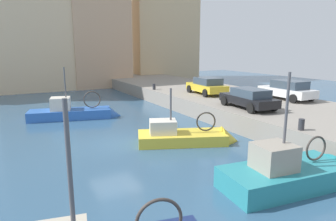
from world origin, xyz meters
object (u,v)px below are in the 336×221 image
object	(u,v)px
fishing_boat_teal	(292,182)
mooring_bollard_mid	(301,124)
fishing_boat_blue	(75,117)
parked_car_black	(249,98)
parked_car_white	(287,90)
mooring_bollard_north	(154,87)
parked_car_yellow	(207,86)
fishing_boat_yellow	(189,141)

from	to	relation	value
fishing_boat_teal	mooring_bollard_mid	world-z (taller)	fishing_boat_teal
fishing_boat_blue	parked_car_black	bearing A→B (deg)	-39.05
fishing_boat_teal	mooring_bollard_mid	xyz separation A→B (m)	(3.10, 2.16, 1.35)
parked_car_white	mooring_bollard_mid	world-z (taller)	parked_car_white
parked_car_white	mooring_bollard_north	xyz separation A→B (m)	(-6.55, 9.65, -0.46)
parked_car_white	mooring_bollard_north	world-z (taller)	parked_car_white
fishing_boat_teal	parked_car_yellow	xyz separation A→B (m)	(5.81, 13.56, 1.80)
parked_car_white	mooring_bollard_north	distance (m)	11.67
fishing_boat_yellow	parked_car_white	world-z (taller)	fishing_boat_yellow
parked_car_yellow	mooring_bollard_north	world-z (taller)	parked_car_yellow
parked_car_white	mooring_bollard_mid	bearing A→B (deg)	-135.89
fishing_boat_yellow	fishing_boat_teal	distance (m)	6.22
fishing_boat_blue	fishing_boat_yellow	world-z (taller)	fishing_boat_blue
fishing_boat_blue	fishing_boat_yellow	distance (m)	9.78
fishing_boat_teal	mooring_bollard_north	distance (m)	18.47
parked_car_black	fishing_boat_blue	bearing A→B (deg)	140.95
fishing_boat_yellow	mooring_bollard_mid	size ratio (longest dim) A/B	10.41
fishing_boat_teal	fishing_boat_blue	bearing A→B (deg)	107.93
fishing_boat_teal	parked_car_yellow	size ratio (longest dim) A/B	1.43
parked_car_black	mooring_bollard_north	bearing A→B (deg)	98.00
parked_car_black	mooring_bollard_mid	world-z (taller)	parked_car_black
fishing_boat_teal	mooring_bollard_mid	bearing A→B (deg)	34.89
fishing_boat_blue	parked_car_yellow	bearing A→B (deg)	-7.76
parked_car_yellow	parked_car_black	bearing A→B (deg)	-100.85
fishing_boat_blue	mooring_bollard_mid	distance (m)	15.17
fishing_boat_teal	parked_car_black	distance (m)	8.83
fishing_boat_blue	fishing_boat_teal	xyz separation A→B (m)	(4.86, -15.01, -0.01)
parked_car_yellow	mooring_bollard_mid	xyz separation A→B (m)	(-2.72, -11.40, -0.45)
fishing_boat_blue	parked_car_yellow	size ratio (longest dim) A/B	1.62
fishing_boat_blue	mooring_bollard_mid	xyz separation A→B (m)	(7.95, -12.85, 1.34)
fishing_boat_teal	parked_car_white	bearing A→B (deg)	41.41
mooring_bollard_mid	parked_car_yellow	bearing A→B (deg)	76.59
mooring_bollard_mid	mooring_bollard_north	xyz separation A→B (m)	(0.00, 16.00, 0.00)
parked_car_yellow	fishing_boat_blue	bearing A→B (deg)	172.24
parked_car_yellow	parked_car_white	world-z (taller)	parked_car_white
parked_car_black	mooring_bollard_mid	bearing A→B (deg)	-106.42
parked_car_yellow	mooring_bollard_north	distance (m)	5.36
fishing_boat_yellow	mooring_bollard_north	size ratio (longest dim) A/B	10.41
parked_car_yellow	parked_car_white	distance (m)	6.34
parked_car_white	mooring_bollard_north	size ratio (longest dim) A/B	7.67
fishing_boat_teal	parked_car_white	world-z (taller)	fishing_boat_teal
fishing_boat_teal	parked_car_yellow	bearing A→B (deg)	66.79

